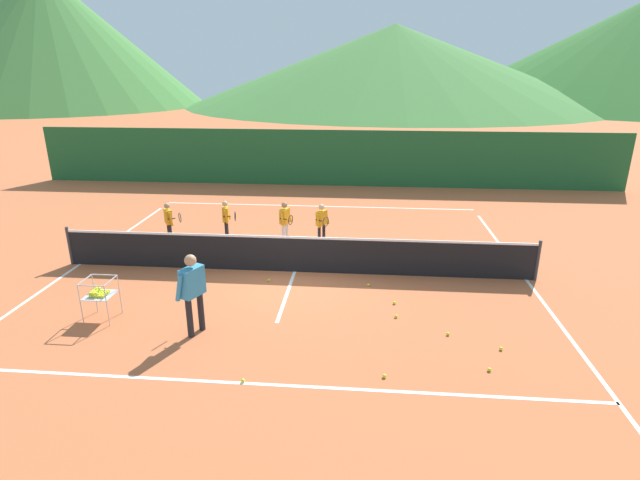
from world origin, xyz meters
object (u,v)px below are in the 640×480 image
Objects in this scene: tennis_ball_3 at (368,285)px; tennis_ball_6 at (394,303)px; tennis_ball_8 at (448,334)px; tennis_ball_0 at (243,381)px; tennis_ball_2 at (501,349)px; student_3 at (322,221)px; student_2 at (285,219)px; tennis_ball_7 at (489,370)px; student_1 at (226,217)px; tennis_net at (294,254)px; tennis_ball_1 at (396,316)px; tennis_ball_5 at (269,280)px; instructor at (193,287)px; ball_cart at (99,293)px; student_0 at (169,219)px; tennis_ball_4 at (384,376)px.

tennis_ball_6 is (0.58, -0.92, 0.00)m from tennis_ball_3.
tennis_ball_0 is at bearing -153.01° from tennis_ball_8.
student_3 is at bearing 124.79° from tennis_ball_2.
student_2 is 18.91× the size of tennis_ball_7.
student_1 reaches higher than tennis_ball_6.
tennis_ball_1 is at bearing -42.65° from tennis_net.
tennis_ball_0 is 4.17m from tennis_ball_5.
tennis_ball_5 is at bearing 142.87° from tennis_ball_7.
instructor is at bearing -176.20° from tennis_ball_8.
ball_cart is 6.05m from tennis_ball_3.
student_3 is (4.57, 0.26, 0.00)m from student_0.
tennis_ball_3 is 1.09m from tennis_ball_6.
tennis_ball_3 is (3.45, 2.54, -0.98)m from instructor.
ball_cart is at bearing -145.05° from tennis_ball_5.
tennis_ball_0 is (3.82, -6.73, -0.71)m from student_0.
tennis_ball_3 and tennis_ball_5 have the same top height.
student_1 reaches higher than tennis_ball_8.
tennis_ball_5 is 1.00× the size of tennis_ball_7.
tennis_net reaches higher than tennis_ball_4.
tennis_ball_2 is (5.93, -0.13, -0.98)m from instructor.
instructor is 4.26m from tennis_ball_1.
tennis_ball_6 is 2.91m from tennis_ball_7.
student_1 is 1.37× the size of ball_cart.
ball_cart is 13.22× the size of tennis_ball_3.
student_2 is 7.03m from tennis_ball_0.
instructor is 24.73× the size of tennis_ball_3.
tennis_ball_2 is 2.59m from tennis_ball_6.
tennis_ball_7 is (8.06, -6.03, -0.71)m from student_0.
student_1 reaches higher than tennis_ball_0.
student_2 reaches higher than ball_cart.
ball_cart is at bearing 164.77° from tennis_ball_4.
tennis_ball_4 is at bearing -54.46° from tennis_ball_5.
tennis_ball_6 is at bearing 127.51° from tennis_ball_8.
tennis_ball_0 is at bearing -136.97° from tennis_ball_1.
tennis_ball_3 is at bearing 125.42° from tennis_ball_8.
tennis_ball_8 is (7.20, -0.06, -0.56)m from ball_cart.
tennis_ball_0 is 1.00× the size of tennis_ball_3.
tennis_ball_1 is 2.38m from tennis_ball_7.
instructor is 1.31× the size of student_2.
tennis_ball_8 is at bearing -40.24° from tennis_net.
tennis_ball_2 and tennis_ball_3 have the same top height.
ball_cart is 3.90m from tennis_ball_5.
student_3 is 4.92m from tennis_ball_1.
tennis_ball_4 and tennis_ball_8 have the same top height.
tennis_ball_1 is 1.67m from tennis_ball_3.
tennis_ball_1 is at bearing 149.61° from tennis_ball_2.
student_3 is at bearing 119.03° from tennis_ball_7.
tennis_ball_7 is at bearing -50.33° from tennis_ball_1.
student_2 is at bearing 126.14° from tennis_ball_7.
student_2 is (0.96, 5.43, -0.24)m from instructor.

